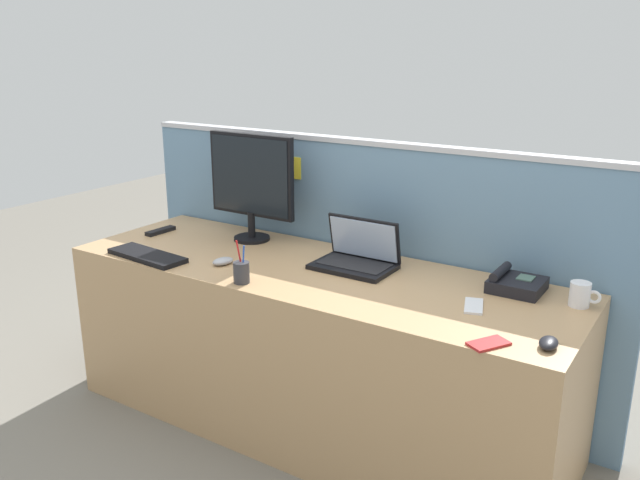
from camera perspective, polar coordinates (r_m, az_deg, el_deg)
name	(u,v)px	position (r m, az deg, el deg)	size (l,w,h in m)	color
ground_plane	(314,423)	(3.19, -0.51, -15.55)	(10.00, 10.00, 0.00)	slate
desk	(314,349)	(3.00, -0.52, -9.41)	(2.28, 0.74, 0.76)	tan
cubicle_divider	(360,269)	(3.22, 3.48, -2.53)	(2.52, 0.08, 1.27)	#6084A3
desktop_monitor	(251,181)	(3.22, -5.97, 5.14)	(0.48, 0.18, 0.52)	black
laptop	(357,255)	(2.87, 3.26, -1.34)	(0.34, 0.24, 0.21)	black
desk_phone	(515,283)	(2.72, 16.54, -3.62)	(0.20, 0.20, 0.08)	black
keyboard_main	(147,256)	(3.10, -14.72, -1.31)	(0.41, 0.14, 0.02)	black
computer_mouse_right_hand	(549,343)	(2.27, 19.17, -8.41)	(0.06, 0.10, 0.03)	black
computer_mouse_left_hand	(223,261)	(2.94, -8.40, -1.82)	(0.06, 0.10, 0.03)	#9EA0A8
pen_cup	(241,272)	(2.70, -6.81, -2.77)	(0.07, 0.07, 0.18)	#333338
cell_phone_white_slab	(474,306)	(2.52, 13.15, -5.58)	(0.07, 0.15, 0.01)	silver
cell_phone_red_case	(489,344)	(2.23, 14.38, -8.67)	(0.07, 0.13, 0.01)	#B22323
tv_remote	(161,231)	(3.49, -13.63, 0.77)	(0.04, 0.17, 0.02)	black
coffee_mug	(581,294)	(2.63, 21.62, -4.40)	(0.11, 0.08, 0.09)	white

